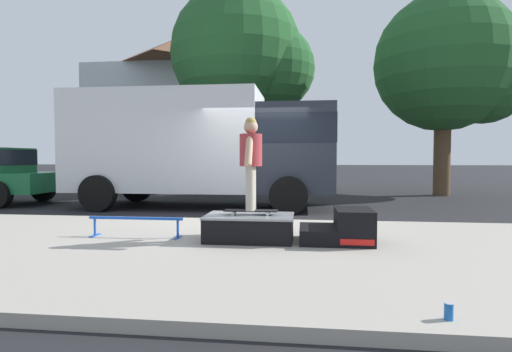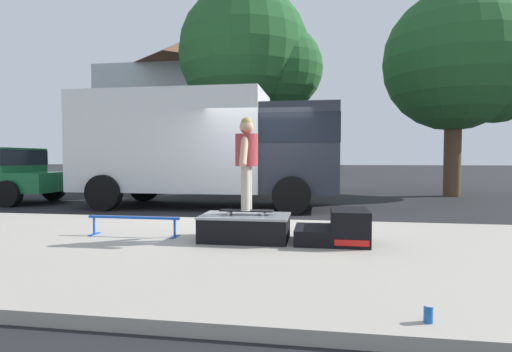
{
  "view_description": "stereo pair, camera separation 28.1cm",
  "coord_description": "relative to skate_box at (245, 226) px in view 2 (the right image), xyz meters",
  "views": [
    {
      "loc": [
        1.14,
        -8.31,
        1.32
      ],
      "look_at": [
        0.26,
        -0.87,
        0.98
      ],
      "focal_mm": 28.19,
      "sensor_mm": 36.0,
      "label": 1
    },
    {
      "loc": [
        1.41,
        -8.27,
        1.32
      ],
      "look_at": [
        0.26,
        -0.87,
        0.98
      ],
      "focal_mm": 28.19,
      "sensor_mm": 36.0,
      "label": 2
    }
  ],
  "objects": [
    {
      "name": "street_tree_main",
      "position": [
        5.88,
        8.99,
        4.16
      ],
      "size": [
        5.21,
        4.74,
        7.0
      ],
      "color": "brown",
      "rests_on": "ground"
    },
    {
      "name": "skate_box",
      "position": [
        0.0,
        0.0,
        0.0
      ],
      "size": [
        1.28,
        0.81,
        0.37
      ],
      "color": "black",
      "rests_on": "sidewalk_slab"
    },
    {
      "name": "grind_rail",
      "position": [
        -1.75,
        0.03,
        0.03
      ],
      "size": [
        1.48,
        0.28,
        0.31
      ],
      "color": "blue",
      "rests_on": "sidewalk_slab"
    },
    {
      "name": "sidewalk_slab",
      "position": [
        -0.36,
        -0.46,
        -0.26
      ],
      "size": [
        50.0,
        5.0,
        0.12
      ],
      "primitive_type": "cube",
      "color": "#A8A093",
      "rests_on": "ground"
    },
    {
      "name": "skater_kid",
      "position": [
        0.02,
        0.01,
        1.03
      ],
      "size": [
        0.33,
        0.69,
        1.35
      ],
      "color": "#B7AD99",
      "rests_on": "skateboard"
    },
    {
      "name": "box_truck",
      "position": [
        -1.89,
        4.74,
        1.38
      ],
      "size": [
        6.91,
        2.63,
        3.05
      ],
      "color": "silver",
      "rests_on": "ground"
    },
    {
      "name": "street_tree_neighbour",
      "position": [
        -1.49,
        9.49,
        4.84
      ],
      "size": [
        5.45,
        4.95,
        7.79
      ],
      "color": "brown",
      "rests_on": "ground"
    },
    {
      "name": "skateboard",
      "position": [
        0.02,
        0.01,
        0.23
      ],
      "size": [
        0.79,
        0.22,
        0.07
      ],
      "color": "black",
      "rests_on": "skate_box"
    },
    {
      "name": "house_behind",
      "position": [
        -5.67,
        16.6,
        3.92
      ],
      "size": [
        9.54,
        8.23,
        8.4
      ],
      "color": "silver",
      "rests_on": "ground"
    },
    {
      "name": "ground_plane",
      "position": [
        -0.36,
        2.54,
        -0.32
      ],
      "size": [
        140.0,
        140.0,
        0.0
      ],
      "primitive_type": "plane",
      "color": "black"
    },
    {
      "name": "kicker_ramp",
      "position": [
        1.33,
        -0.0,
        0.0
      ],
      "size": [
        1.01,
        0.8,
        0.48
      ],
      "color": "black",
      "rests_on": "sidewalk_slab"
    },
    {
      "name": "soda_can",
      "position": [
        1.85,
        -2.7,
        -0.14
      ],
      "size": [
        0.07,
        0.07,
        0.13
      ],
      "color": "#1959B2",
      "rests_on": "sidewalk_slab"
    }
  ]
}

